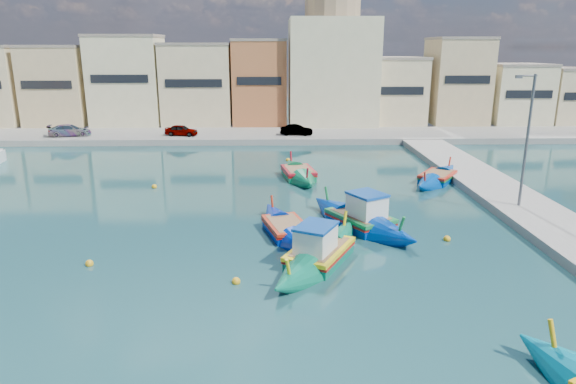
# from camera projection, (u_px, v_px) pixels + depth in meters

# --- Properties ---
(ground) EXTENTS (160.00, 160.00, 0.00)m
(ground) POSITION_uv_depth(u_px,v_px,m) (206.00, 256.00, 23.90)
(ground) COLOR #123336
(ground) RESTS_ON ground
(north_quay) EXTENTS (80.00, 8.00, 0.60)m
(north_quay) POSITION_uv_depth(u_px,v_px,m) (244.00, 136.00, 54.60)
(north_quay) COLOR gray
(north_quay) RESTS_ON ground
(north_townhouses) EXTENTS (83.20, 7.87, 10.19)m
(north_townhouses) POSITION_uv_depth(u_px,v_px,m) (304.00, 86.00, 60.57)
(north_townhouses) COLOR beige
(north_townhouses) RESTS_ON ground
(church_block) EXTENTS (10.00, 10.00, 19.10)m
(church_block) POSITION_uv_depth(u_px,v_px,m) (332.00, 56.00, 60.33)
(church_block) COLOR beige
(church_block) RESTS_ON ground
(quay_street_lamp) EXTENTS (1.18, 0.16, 8.00)m
(quay_street_lamp) POSITION_uv_depth(u_px,v_px,m) (526.00, 140.00, 28.91)
(quay_street_lamp) COLOR #595B60
(quay_street_lamp) RESTS_ON ground
(parked_cars) EXTENTS (27.19, 2.55, 1.20)m
(parked_cars) POSITION_uv_depth(u_px,v_px,m) (156.00, 130.00, 52.70)
(parked_cars) COLOR #4C1919
(parked_cars) RESTS_ON north_quay
(luzzu_turquoise_cabin) EXTENTS (6.01, 9.11, 2.96)m
(luzzu_turquoise_cabin) POSITION_uv_depth(u_px,v_px,m) (319.00, 254.00, 23.20)
(luzzu_turquoise_cabin) COLOR #0A7052
(luzzu_turquoise_cabin) RESTS_ON ground
(luzzu_blue_cabin) EXTENTS (6.22, 8.70, 3.12)m
(luzzu_blue_cabin) POSITION_uv_depth(u_px,v_px,m) (361.00, 221.00, 27.65)
(luzzu_blue_cabin) COLOR #0036A0
(luzzu_blue_cabin) RESTS_ON ground
(luzzu_cyan_mid) EXTENTS (6.08, 7.61, 2.36)m
(luzzu_cyan_mid) POSITION_uv_depth(u_px,v_px,m) (437.00, 178.00, 37.09)
(luzzu_cyan_mid) COLOR #0041A0
(luzzu_cyan_mid) RESTS_ON ground
(luzzu_green) EXTENTS (3.35, 8.22, 2.52)m
(luzzu_green) POSITION_uv_depth(u_px,v_px,m) (299.00, 174.00, 38.17)
(luzzu_green) COLOR #0A7146
(luzzu_green) RESTS_ON ground
(luzzu_blue_south) EXTENTS (3.85, 8.17, 2.30)m
(luzzu_blue_south) POSITION_uv_depth(u_px,v_px,m) (286.00, 230.00, 26.66)
(luzzu_blue_south) COLOR #0027AB
(luzzu_blue_south) RESTS_ON ground
(mooring_buoys) EXTENTS (17.41, 23.95, 0.36)m
(mooring_buoys) POSITION_uv_depth(u_px,v_px,m) (249.00, 214.00, 29.69)
(mooring_buoys) COLOR yellow
(mooring_buoys) RESTS_ON ground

